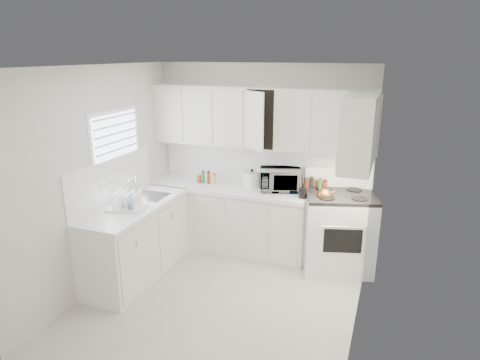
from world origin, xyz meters
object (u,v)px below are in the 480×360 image
at_px(utensil_crock, 303,186).
at_px(dish_rack, 126,199).
at_px(microwave, 280,177).
at_px(rice_cooker, 252,178).
at_px(tea_kettle, 325,194).
at_px(stove, 339,221).

height_order(utensil_crock, dish_rack, utensil_crock).
bearing_deg(utensil_crock, microwave, 148.45).
bearing_deg(utensil_crock, rice_cooker, 161.94).
bearing_deg(rice_cooker, tea_kettle, -13.29).
relative_size(stove, tea_kettle, 5.44).
distance_m(microwave, utensil_crock, 0.42).
xyz_separation_m(rice_cooker, dish_rack, (-1.10, -1.35, -0.01)).
bearing_deg(microwave, rice_cooker, 156.85).
bearing_deg(rice_cooker, stove, -3.85).
bearing_deg(microwave, stove, -26.27).
bearing_deg(tea_kettle, utensil_crock, 146.69).
xyz_separation_m(stove, dish_rack, (-2.33, -1.21, 0.41)).
bearing_deg(dish_rack, tea_kettle, 11.85).
bearing_deg(microwave, utensil_crock, -50.31).
distance_m(stove, tea_kettle, 0.46).
xyz_separation_m(rice_cooker, utensil_crock, (0.77, -0.25, 0.04)).
bearing_deg(stove, dish_rack, -168.71).
relative_size(tea_kettle, microwave, 0.45).
xyz_separation_m(microwave, rice_cooker, (-0.41, 0.03, -0.06)).
relative_size(tea_kettle, dish_rack, 0.57).
height_order(stove, rice_cooker, stove).
bearing_deg(stove, rice_cooker, 157.33).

